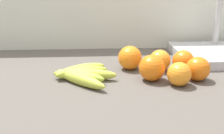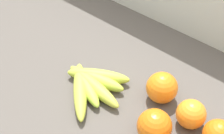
% 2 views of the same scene
% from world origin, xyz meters
% --- Properties ---
extents(wall_back, '(2.36, 0.06, 1.30)m').
position_xyz_m(wall_back, '(0.00, 0.38, 0.65)').
color(wall_back, silver).
rests_on(wall_back, ground).
extents(banana_bunch, '(0.20, 0.21, 0.04)m').
position_xyz_m(banana_bunch, '(-0.13, -0.02, 0.96)').
color(banana_bunch, '#B2BF3F').
rests_on(banana_bunch, counter).
extents(orange_front, '(0.07, 0.07, 0.07)m').
position_xyz_m(orange_front, '(0.16, -0.08, 0.97)').
color(orange_front, orange).
rests_on(orange_front, counter).
extents(orange_back_right, '(0.08, 0.08, 0.08)m').
position_xyz_m(orange_back_right, '(0.08, -0.04, 0.98)').
color(orange_back_right, orange).
rests_on(orange_back_right, counter).
extents(orange_center, '(0.07, 0.07, 0.07)m').
position_xyz_m(orange_center, '(0.21, 0.04, 0.97)').
color(orange_center, orange).
rests_on(orange_center, counter).
extents(orange_back_left, '(0.07, 0.07, 0.07)m').
position_xyz_m(orange_back_left, '(0.13, 0.05, 0.97)').
color(orange_back_left, orange).
rests_on(orange_back_left, counter).
extents(orange_right, '(0.08, 0.08, 0.08)m').
position_xyz_m(orange_right, '(0.03, 0.07, 0.98)').
color(orange_right, orange).
rests_on(orange_right, counter).
extents(orange_far_right, '(0.07, 0.07, 0.07)m').
position_xyz_m(orange_far_right, '(0.23, -0.04, 0.98)').
color(orange_far_right, orange).
rests_on(orange_far_right, counter).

